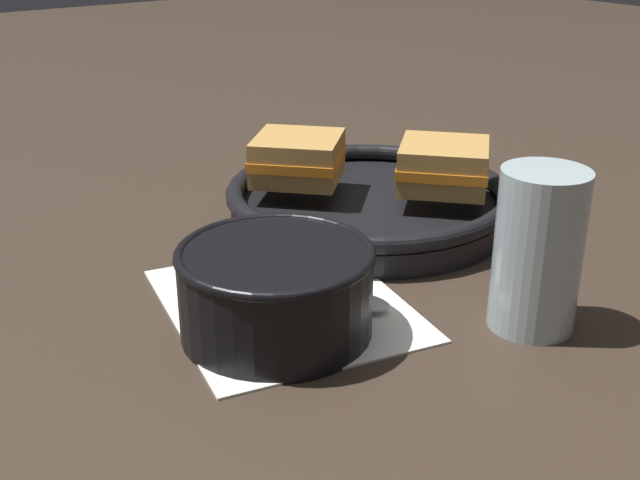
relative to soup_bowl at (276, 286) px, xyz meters
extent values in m
plane|color=#382B21|center=(-0.05, 0.02, -0.04)|extent=(4.00, 4.00, 0.00)
cube|color=white|center=(-0.03, 0.03, -0.04)|extent=(0.25, 0.23, 0.00)
cylinder|color=black|center=(0.00, 0.00, -0.01)|extent=(0.15, 0.15, 0.07)
cylinder|color=#C14C19|center=(0.00, 0.00, 0.02)|extent=(0.13, 0.13, 0.01)
torus|color=black|center=(0.00, 0.00, 0.03)|extent=(0.15, 0.15, 0.01)
cube|color=silver|center=(-0.06, 0.04, -0.03)|extent=(0.10, 0.06, 0.01)
ellipsoid|color=silver|center=(0.01, 0.08, -0.03)|extent=(0.06, 0.05, 0.01)
cylinder|color=black|center=(-0.14, 0.21, -0.03)|extent=(0.29, 0.29, 0.02)
torus|color=black|center=(-0.14, 0.21, -0.01)|extent=(0.30, 0.30, 0.02)
cube|color=#C18E47|center=(-0.19, 0.15, 0.01)|extent=(0.12, 0.12, 0.02)
cube|color=orange|center=(-0.19, 0.15, 0.02)|extent=(0.13, 0.13, 0.01)
cube|color=#C18E47|center=(-0.19, 0.15, 0.04)|extent=(0.12, 0.12, 0.02)
cube|color=#C18E47|center=(-0.09, 0.26, 0.01)|extent=(0.12, 0.12, 0.02)
cube|color=orange|center=(-0.09, 0.26, 0.02)|extent=(0.13, 0.13, 0.01)
cube|color=#C18E47|center=(-0.09, 0.26, 0.04)|extent=(0.12, 0.12, 0.02)
cylinder|color=silver|center=(0.11, 0.17, 0.02)|extent=(0.07, 0.07, 0.13)
camera|label=1|loc=(0.46, -0.29, 0.27)|focal=45.00mm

